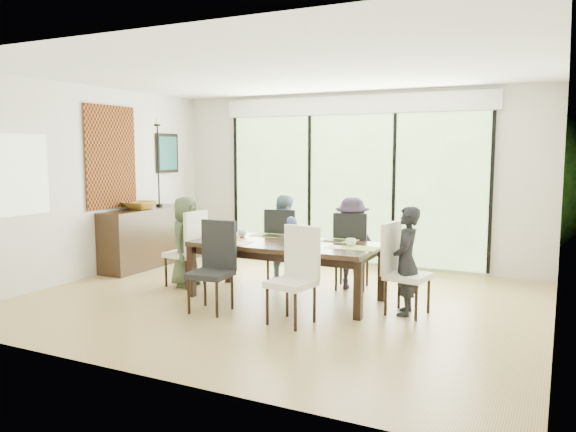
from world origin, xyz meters
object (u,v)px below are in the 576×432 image
at_px(chair_left_end, 185,248).
at_px(cup_b, 293,241).
at_px(person_right_end, 406,261).
at_px(person_left_end, 186,241).
at_px(sideboard, 146,238).
at_px(chair_right_end, 408,269).
at_px(chair_near_left, 210,267).
at_px(person_far_left, 283,238).
at_px(bowl, 140,205).
at_px(laptop, 221,238).
at_px(cup_a, 242,233).
at_px(chair_far_left, 284,244).
at_px(person_far_right, 352,243).
at_px(table_top, 285,245).
at_px(cup_c, 351,242).
at_px(chair_near_right, 291,276).
at_px(chair_far_right, 352,250).

relative_size(chair_left_end, cup_b, 11.00).
xyz_separation_m(chair_left_end, person_right_end, (2.98, 0.00, 0.09)).
distance_m(person_left_end, person_right_end, 2.96).
relative_size(person_right_end, sideboard, 0.74).
bearing_deg(cup_b, chair_right_end, 4.24).
bearing_deg(chair_near_left, person_far_left, 84.10).
bearing_deg(sideboard, bowl, -90.00).
relative_size(chair_right_end, laptop, 3.33).
relative_size(chair_left_end, cup_a, 8.87).
distance_m(person_left_end, person_far_left, 1.32).
relative_size(chair_far_left, cup_a, 8.87).
xyz_separation_m(person_far_right, laptop, (-1.40, -0.93, 0.11)).
distance_m(table_top, cup_a, 0.72).
bearing_deg(cup_c, person_left_end, -177.49).
bearing_deg(person_far_right, chair_right_end, 125.91).
distance_m(chair_left_end, chair_near_right, 2.18).
xyz_separation_m(table_top, person_far_left, (-0.45, 0.83, -0.07)).
bearing_deg(person_left_end, person_far_right, -79.11).
bearing_deg(chair_left_end, table_top, 94.70).
xyz_separation_m(person_left_end, laptop, (0.63, -0.10, 0.11)).
relative_size(chair_far_left, cup_b, 11.00).
xyz_separation_m(chair_near_right, sideboard, (-3.29, 1.60, -0.06)).
height_order(chair_far_right, person_far_left, person_far_left).
bearing_deg(cup_a, chair_far_left, 70.35).
distance_m(chair_right_end, chair_near_left, 2.18).
xyz_separation_m(table_top, person_far_right, (0.55, 0.83, -0.07)).
distance_m(chair_far_left, cup_b, 1.15).
relative_size(chair_left_end, cup_c, 8.87).
distance_m(chair_left_end, chair_far_right, 2.22).
distance_m(chair_right_end, sideboard, 4.35).
bearing_deg(cup_c, chair_right_end, -8.13).
height_order(chair_near_right, bowl, bowl).
relative_size(chair_left_end, chair_near_right, 1.00).
xyz_separation_m(chair_far_left, laptop, (-0.40, -0.95, 0.20)).
xyz_separation_m(table_top, cup_a, (-0.70, 0.15, 0.07)).
height_order(person_left_end, cup_a, person_left_end).
bearing_deg(chair_near_left, chair_far_left, 84.12).
relative_size(person_far_right, laptop, 3.91).
distance_m(chair_far_right, chair_near_left, 2.02).
bearing_deg(cup_a, table_top, -12.09).
xyz_separation_m(chair_left_end, cup_c, (2.30, 0.10, 0.23)).
bearing_deg(sideboard, chair_far_left, 2.86).
distance_m(chair_right_end, bowl, 4.36).
height_order(chair_far_left, laptop, chair_far_left).
distance_m(person_left_end, cup_c, 2.29).
relative_size(chair_right_end, sideboard, 0.63).
height_order(person_right_end, cup_c, person_right_end).
distance_m(chair_left_end, cup_a, 0.85).
relative_size(person_far_right, cup_b, 12.90).
relative_size(chair_far_right, person_left_end, 0.85).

